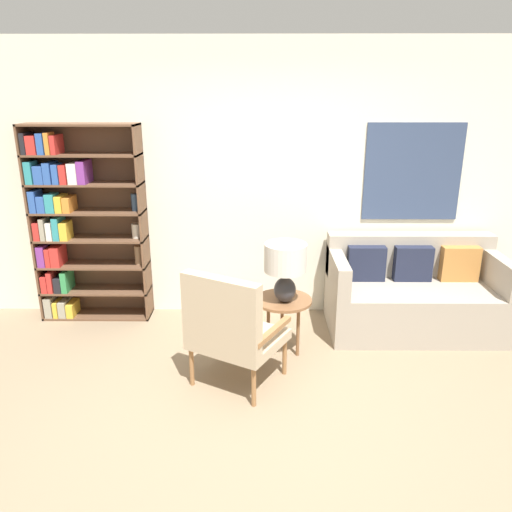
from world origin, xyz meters
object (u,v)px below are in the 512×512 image
(bookshelf, at_px, (76,223))
(side_table, at_px, (284,305))
(table_lamp, at_px, (286,264))
(armchair, at_px, (231,326))
(couch, at_px, (413,294))

(bookshelf, distance_m, side_table, 2.21)
(side_table, height_order, table_lamp, table_lamp)
(bookshelf, distance_m, armchair, 2.10)
(side_table, distance_m, table_lamp, 0.40)
(bookshelf, bearing_deg, table_lamp, -21.26)
(bookshelf, xyz_separation_m, armchair, (1.58, -1.30, -0.47))
(armchair, height_order, table_lamp, table_lamp)
(couch, xyz_separation_m, table_lamp, (-1.27, -0.54, 0.49))
(bookshelf, bearing_deg, side_table, -20.06)
(bookshelf, distance_m, table_lamp, 2.17)
(bookshelf, xyz_separation_m, couch, (3.29, -0.25, -0.64))
(bookshelf, bearing_deg, couch, -4.35)
(bookshelf, height_order, side_table, bookshelf)
(bookshelf, relative_size, armchair, 2.02)
(bookshelf, height_order, couch, bookshelf)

